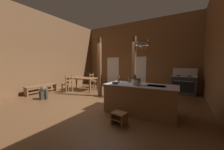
# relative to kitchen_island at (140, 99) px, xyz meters

# --- Properties ---
(ground_plane) EXTENTS (8.50, 9.19, 0.10)m
(ground_plane) POSITION_rel_kitchen_island_xyz_m (-1.86, 0.28, -0.50)
(ground_plane) COLOR brown
(wall_back) EXTENTS (8.50, 0.14, 4.40)m
(wall_back) POSITION_rel_kitchen_island_xyz_m (-1.86, 4.55, 1.75)
(wall_back) COLOR brown
(wall_back) RESTS_ON ground_plane
(wall_left) EXTENTS (0.14, 9.19, 4.40)m
(wall_left) POSITION_rel_kitchen_island_xyz_m (-5.78, 0.28, 1.75)
(wall_left) COLOR brown
(wall_left) RESTS_ON ground_plane
(glazed_door_back_left) EXTENTS (1.00, 0.01, 2.05)m
(glazed_door_back_left) POSITION_rel_kitchen_island_xyz_m (-3.60, 4.47, 0.58)
(glazed_door_back_left) COLOR white
(glazed_door_back_left) RESTS_ON ground_plane
(glazed_panel_back_right) EXTENTS (0.84, 0.01, 2.05)m
(glazed_panel_back_right) POSITION_rel_kitchen_island_xyz_m (-1.48, 4.47, 0.58)
(glazed_panel_back_right) COLOR white
(glazed_panel_back_right) RESTS_ON ground_plane
(kitchen_island) EXTENTS (2.19, 1.04, 0.89)m
(kitchen_island) POSITION_rel_kitchen_island_xyz_m (0.00, 0.00, 0.00)
(kitchen_island) COLOR brown
(kitchen_island) RESTS_ON ground_plane
(stove_range) EXTENTS (1.18, 0.87, 1.32)m
(stove_range) POSITION_rel_kitchen_island_xyz_m (1.14, 3.64, 0.04)
(stove_range) COLOR #2E2E2E
(stove_range) RESTS_ON ground_plane
(support_post_with_pot_rack) EXTENTS (0.71, 0.27, 2.75)m
(support_post_with_pot_rack) POSITION_rel_kitchen_island_xyz_m (-0.75, 1.53, 1.06)
(support_post_with_pot_rack) COLOR brown
(support_post_with_pot_rack) RESTS_ON ground_plane
(support_post_center) EXTENTS (0.14, 0.14, 2.75)m
(support_post_center) POSITION_rel_kitchen_island_xyz_m (-2.30, 1.01, 0.93)
(support_post_center) COLOR brown
(support_post_center) RESTS_ON ground_plane
(step_stool) EXTENTS (0.39, 0.31, 0.30)m
(step_stool) POSITION_rel_kitchen_island_xyz_m (-0.21, -1.00, -0.27)
(step_stool) COLOR brown
(step_stool) RESTS_ON ground_plane
(dining_table) EXTENTS (1.79, 1.08, 0.74)m
(dining_table) POSITION_rel_kitchen_island_xyz_m (-4.07, 1.70, 0.20)
(dining_table) COLOR brown
(dining_table) RESTS_ON ground_plane
(ladderback_chair_near_window) EXTENTS (0.48, 0.48, 0.95)m
(ladderback_chair_near_window) POSITION_rel_kitchen_island_xyz_m (-4.01, 2.62, 0.01)
(ladderback_chair_near_window) COLOR brown
(ladderback_chair_near_window) RESTS_ON ground_plane
(ladderback_chair_by_post) EXTENTS (0.49, 0.49, 0.95)m
(ladderback_chair_by_post) POSITION_rel_kitchen_island_xyz_m (-4.38, 0.86, 0.01)
(ladderback_chair_by_post) COLOR brown
(ladderback_chair_by_post) RESTS_ON ground_plane
(bench_along_left_wall) EXTENTS (0.39, 1.67, 0.44)m
(bench_along_left_wall) POSITION_rel_kitchen_island_xyz_m (-5.32, -0.04, -0.14)
(bench_along_left_wall) COLOR brown
(bench_along_left_wall) RESTS_ON ground_plane
(backpack) EXTENTS (0.39, 0.39, 0.60)m
(backpack) POSITION_rel_kitchen_island_xyz_m (-4.09, -0.67, -0.13)
(backpack) COLOR #4C4233
(backpack) RESTS_ON ground_plane
(stockpot_on_counter) EXTENTS (0.34, 0.28, 0.20)m
(stockpot_on_counter) POSITION_rel_kitchen_island_xyz_m (-0.09, -0.12, 0.55)
(stockpot_on_counter) COLOR #A8AAB2
(stockpot_on_counter) RESTS_ON kitchen_island
(mixing_bowl_on_counter) EXTENTS (0.19, 0.19, 0.07)m
(mixing_bowl_on_counter) POSITION_rel_kitchen_island_xyz_m (-0.73, -0.30, 0.48)
(mixing_bowl_on_counter) COLOR slate
(mixing_bowl_on_counter) RESTS_ON kitchen_island
(bottle_tall_on_counter) EXTENTS (0.07, 0.07, 0.31)m
(bottle_tall_on_counter) POSITION_rel_kitchen_island_xyz_m (-0.77, 0.02, 0.57)
(bottle_tall_on_counter) COLOR brown
(bottle_tall_on_counter) RESTS_ON kitchen_island
(bottle_short_on_counter) EXTENTS (0.08, 0.08, 0.27)m
(bottle_short_on_counter) POSITION_rel_kitchen_island_xyz_m (-0.48, 0.29, 0.55)
(bottle_short_on_counter) COLOR brown
(bottle_short_on_counter) RESTS_ON kitchen_island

